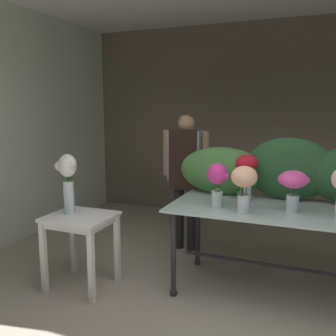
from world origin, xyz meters
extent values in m
plane|color=#9E9384|center=(0.00, 1.98, 0.00)|extent=(8.71, 8.71, 0.00)
cube|color=#706656|center=(0.00, 3.96, 1.50)|extent=(5.88, 0.12, 3.00)
cube|color=silver|center=(-2.94, 1.98, 1.50)|extent=(0.12, 4.08, 3.00)
cube|color=#AAC3C1|center=(0.40, 1.51, 0.83)|extent=(1.94, 0.94, 0.02)
cylinder|color=#2D2D33|center=(-0.47, 1.14, 0.41)|extent=(0.05, 0.05, 0.82)
sphere|color=#2D2D33|center=(-0.47, 1.14, 0.03)|extent=(0.07, 0.07, 0.07)
cylinder|color=#2D2D33|center=(-0.47, 1.88, 0.41)|extent=(0.05, 0.05, 0.82)
sphere|color=#2D2D33|center=(-0.47, 1.88, 0.03)|extent=(0.07, 0.07, 0.07)
cylinder|color=#2D2D33|center=(0.40, 1.51, 0.29)|extent=(1.74, 0.03, 0.03)
cube|color=white|center=(-1.36, 0.97, 0.71)|extent=(0.61, 0.54, 0.03)
cube|color=white|center=(-1.36, 0.97, 0.66)|extent=(0.55, 0.48, 0.06)
cube|color=white|center=(-1.63, 0.74, 0.35)|extent=(0.05, 0.05, 0.69)
cube|color=white|center=(-1.10, 0.74, 0.35)|extent=(0.05, 0.05, 0.69)
cube|color=white|center=(-1.63, 1.20, 0.35)|extent=(0.05, 0.05, 0.69)
cube|color=white|center=(-1.10, 1.20, 0.35)|extent=(0.05, 0.05, 0.69)
cylinder|color=#232328|center=(-0.84, 2.29, 0.44)|extent=(0.12, 0.12, 0.87)
cylinder|color=#232328|center=(-0.68, 2.29, 0.44)|extent=(0.12, 0.12, 0.87)
cube|color=#999EA8|center=(-0.76, 2.29, 1.17)|extent=(0.40, 0.22, 0.59)
cube|color=black|center=(-0.76, 2.17, 1.13)|extent=(0.34, 0.02, 0.71)
cylinder|color=tan|center=(-1.00, 2.29, 1.19)|extent=(0.09, 0.09, 0.55)
cylinder|color=tan|center=(-0.52, 2.29, 1.19)|extent=(0.09, 0.09, 0.55)
sphere|color=tan|center=(-0.76, 2.29, 1.55)|extent=(0.20, 0.20, 0.20)
ellipsoid|color=brown|center=(-0.76, 2.31, 1.62)|extent=(0.15, 0.15, 0.09)
ellipsoid|color=#477F3D|center=(-0.21, 1.86, 1.08)|extent=(0.90, 0.29, 0.50)
ellipsoid|color=#28562D|center=(0.45, 1.86, 1.14)|extent=(0.85, 0.23, 0.62)
cylinder|color=silver|center=(-0.13, 1.34, 0.91)|extent=(0.10, 0.10, 0.15)
cylinder|color=#9EBCB2|center=(-0.13, 1.34, 0.87)|extent=(0.09, 0.09, 0.06)
cylinder|color=#387033|center=(-0.11, 1.35, 0.97)|extent=(0.01, 0.01, 0.24)
cylinder|color=#387033|center=(-0.13, 1.36, 0.97)|extent=(0.01, 0.01, 0.24)
cylinder|color=#387033|center=(-0.14, 1.35, 0.97)|extent=(0.01, 0.01, 0.24)
cylinder|color=#387033|center=(-0.13, 1.33, 0.97)|extent=(0.01, 0.01, 0.24)
ellipsoid|color=#D1338E|center=(-0.13, 1.34, 1.14)|extent=(0.18, 0.18, 0.19)
sphere|color=#D1338E|center=(-0.20, 1.37, 1.13)|extent=(0.08, 0.08, 0.08)
sphere|color=#D1338E|center=(-0.05, 1.32, 1.13)|extent=(0.06, 0.06, 0.06)
ellipsoid|color=#477F3D|center=(-0.12, 1.32, 1.01)|extent=(0.06, 0.11, 0.03)
cylinder|color=silver|center=(0.52, 1.42, 0.91)|extent=(0.11, 0.11, 0.15)
cylinder|color=#9EBCB2|center=(0.52, 1.42, 0.87)|extent=(0.10, 0.10, 0.06)
cylinder|color=#387033|center=(0.55, 1.41, 0.96)|extent=(0.01, 0.01, 0.24)
cylinder|color=#387033|center=(0.52, 1.44, 0.96)|extent=(0.01, 0.01, 0.24)
cylinder|color=#387033|center=(0.51, 1.40, 0.96)|extent=(0.01, 0.01, 0.24)
ellipsoid|color=#E54C9E|center=(0.52, 1.42, 1.13)|extent=(0.24, 0.24, 0.15)
sphere|color=#E54C9E|center=(0.43, 1.42, 1.12)|extent=(0.09, 0.09, 0.09)
sphere|color=#E54C9E|center=(0.62, 1.41, 1.13)|extent=(0.06, 0.06, 0.06)
cylinder|color=silver|center=(0.13, 1.23, 0.92)|extent=(0.10, 0.10, 0.16)
cylinder|color=#9EBCB2|center=(0.13, 1.23, 0.87)|extent=(0.10, 0.10, 0.07)
cylinder|color=#387033|center=(0.15, 1.23, 0.97)|extent=(0.01, 0.01, 0.26)
cylinder|color=#387033|center=(0.12, 1.26, 0.97)|extent=(0.01, 0.01, 0.26)
cylinder|color=#387033|center=(0.12, 1.22, 0.97)|extent=(0.01, 0.01, 0.26)
ellipsoid|color=#F4B78E|center=(0.13, 1.23, 1.16)|extent=(0.22, 0.22, 0.18)
sphere|color=#F4B78E|center=(0.07, 1.21, 1.15)|extent=(0.06, 0.06, 0.06)
ellipsoid|color=#28562D|center=(0.10, 1.19, 1.02)|extent=(0.08, 0.11, 0.03)
cylinder|color=silver|center=(0.07, 1.67, 0.95)|extent=(0.10, 0.10, 0.23)
cylinder|color=#9EBCB2|center=(0.07, 1.67, 0.89)|extent=(0.10, 0.10, 0.10)
cylinder|color=#477F3D|center=(0.09, 1.67, 1.00)|extent=(0.01, 0.01, 0.31)
cylinder|color=#477F3D|center=(0.06, 1.69, 1.00)|extent=(0.01, 0.01, 0.31)
cylinder|color=#477F3D|center=(0.06, 1.65, 1.00)|extent=(0.01, 0.01, 0.31)
ellipsoid|color=red|center=(0.07, 1.67, 1.21)|extent=(0.21, 0.21, 0.17)
sphere|color=red|center=(0.01, 1.66, 1.21)|extent=(0.06, 0.06, 0.06)
sphere|color=red|center=(0.14, 1.69, 1.18)|extent=(0.07, 0.07, 0.07)
ellipsoid|color=#2D6028|center=(0.08, 1.65, 1.08)|extent=(0.10, 0.05, 0.03)
cylinder|color=silver|center=(-1.48, 0.97, 0.88)|extent=(0.10, 0.10, 0.32)
cylinder|color=#9EBCB2|center=(-1.48, 0.97, 0.79)|extent=(0.09, 0.09, 0.13)
cylinder|color=#477F3D|center=(-1.47, 0.98, 0.93)|extent=(0.01, 0.01, 0.40)
cylinder|color=#477F3D|center=(-1.49, 1.00, 0.93)|extent=(0.01, 0.01, 0.40)
cylinder|color=#477F3D|center=(-1.49, 0.96, 0.93)|extent=(0.01, 0.01, 0.40)
ellipsoid|color=white|center=(-1.48, 0.97, 1.19)|extent=(0.17, 0.17, 0.21)
sphere|color=white|center=(-1.56, 0.95, 1.19)|extent=(0.09, 0.09, 0.09)
sphere|color=white|center=(-1.42, 0.95, 1.21)|extent=(0.08, 0.08, 0.08)
ellipsoid|color=#2D6028|center=(-1.49, 1.00, 1.06)|extent=(0.11, 0.07, 0.03)
camera|label=1|loc=(0.69, -1.87, 1.73)|focal=39.61mm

